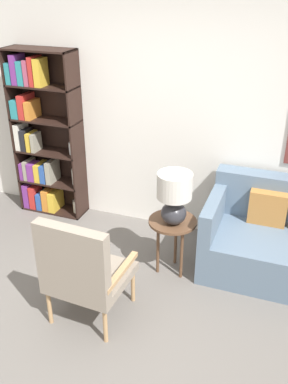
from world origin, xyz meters
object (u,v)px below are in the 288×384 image
at_px(armchair, 82,269).
at_px(table_lamp, 174,195).
at_px(bookshelf, 41,139).
at_px(side_table, 172,227).

bearing_deg(armchair, table_lamp, 60.49).
bearing_deg(bookshelf, armchair, -50.06).
xyz_separation_m(armchair, table_lamp, (0.49, 0.86, 0.32)).
relative_size(armchair, side_table, 1.73).
bearing_deg(bookshelf, side_table, -20.50).
relative_size(bookshelf, armchair, 1.94).
xyz_separation_m(side_table, table_lamp, (0.02, -0.04, 0.37)).
xyz_separation_m(bookshelf, armchair, (1.32, -1.57, -0.37)).
xyz_separation_m(armchair, side_table, (0.47, 0.91, -0.04)).
bearing_deg(side_table, table_lamp, -66.88).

